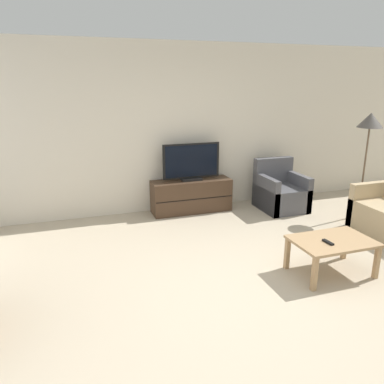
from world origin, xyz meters
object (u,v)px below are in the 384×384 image
at_px(coffee_table, 332,244).
at_px(floor_lamp, 370,126).
at_px(remote, 328,242).
at_px(tv, 191,163).
at_px(armchair, 280,193).
at_px(tv_stand, 191,196).

distance_m(coffee_table, floor_lamp, 2.45).
xyz_separation_m(remote, floor_lamp, (1.78, 1.48, 1.03)).
bearing_deg(tv, floor_lamp, -23.53).
xyz_separation_m(armchair, floor_lamp, (1.01, -0.74, 1.17)).
relative_size(remote, floor_lamp, 0.09).
xyz_separation_m(tv, floor_lamp, (2.48, -1.08, 0.62)).
height_order(coffee_table, remote, remote).
distance_m(tv, remote, 2.69).
relative_size(armchair, remote, 5.46).
distance_m(armchair, coffee_table, 2.26).
distance_m(tv_stand, tv, 0.55).
bearing_deg(floor_lamp, coffee_table, -139.53).
bearing_deg(tv_stand, floor_lamp, -23.58).
bearing_deg(coffee_table, remote, -153.12).
height_order(coffee_table, floor_lamp, floor_lamp).
distance_m(tv, armchair, 1.61).
height_order(tv, floor_lamp, floor_lamp).
relative_size(tv, armchair, 1.14).
bearing_deg(tv_stand, remote, -74.57).
bearing_deg(floor_lamp, tv_stand, 156.42).
distance_m(coffee_table, remote, 0.14).
relative_size(tv, floor_lamp, 0.58).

